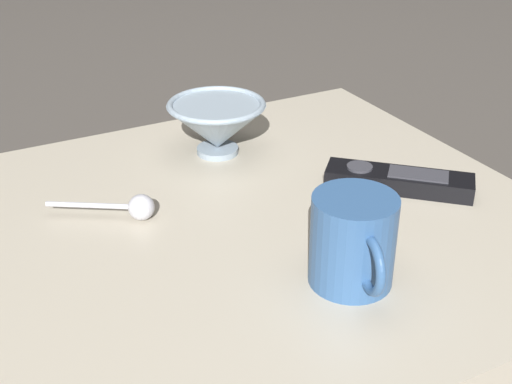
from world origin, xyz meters
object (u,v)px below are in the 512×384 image
Objects in this scene: cereal_bowl at (217,124)px; coffee_mug at (353,242)px; tv_remote_near at (399,180)px; teaspoon at (135,207)px.

coffee_mug is at bearing -91.86° from cereal_bowl.
coffee_mug is 0.71× the size of tv_remote_near.
coffee_mug reaches higher than tv_remote_near.
coffee_mug is at bearing -55.74° from teaspoon.
cereal_bowl is 0.25m from tv_remote_near.
cereal_bowl is at bearing 127.70° from tv_remote_near.
cereal_bowl reaches higher than teaspoon.
teaspoon is (-0.14, 0.21, -0.03)m from coffee_mug.
cereal_bowl is at bearing 36.62° from teaspoon.
cereal_bowl is 0.19m from teaspoon.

